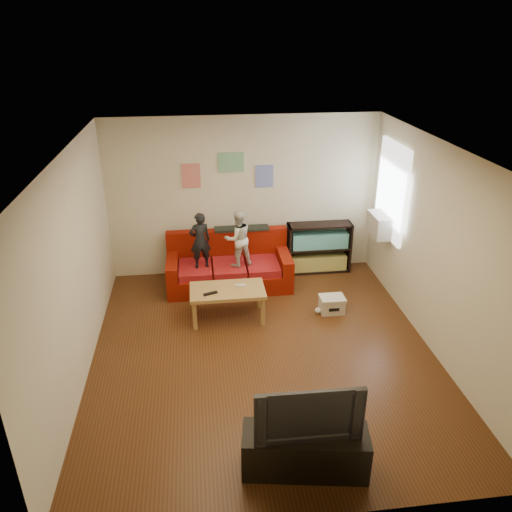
{
  "coord_description": "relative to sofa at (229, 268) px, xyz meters",
  "views": [
    {
      "loc": [
        -0.78,
        -5.44,
        4.0
      ],
      "look_at": [
        0.0,
        0.8,
        1.05
      ],
      "focal_mm": 35.0,
      "sensor_mm": 36.0,
      "label": 1
    }
  ],
  "objects": [
    {
      "name": "tv_stand",
      "position": [
        0.44,
        -3.95,
        -0.07
      ],
      "size": [
        1.26,
        0.59,
        0.46
      ],
      "primitive_type": "cube",
      "rotation": [
        0.0,
        0.0,
        -0.16
      ],
      "color": "black",
      "rests_on": "ground"
    },
    {
      "name": "coffee_table",
      "position": [
        -0.1,
        -1.08,
        0.12
      ],
      "size": [
        1.09,
        0.6,
        0.49
      ],
      "color": "#AB8244",
      "rests_on": "ground"
    },
    {
      "name": "bookshelf",
      "position": [
        1.6,
        0.31,
        0.09
      ],
      "size": [
        1.1,
        0.33,
        0.88
      ],
      "color": "black",
      "rests_on": "ground"
    },
    {
      "name": "remote",
      "position": [
        -0.35,
        -1.2,
        0.2
      ],
      "size": [
        0.21,
        0.12,
        0.02
      ],
      "primitive_type": "cube",
      "rotation": [
        0.0,
        0.0,
        0.35
      ],
      "color": "black",
      "rests_on": "coffee_table"
    },
    {
      "name": "artwork_right",
      "position": [
        0.66,
        0.49,
        1.4
      ],
      "size": [
        0.3,
        0.01,
        0.38
      ],
      "primitive_type": "cube",
      "color": "#727FCC",
      "rests_on": "room_shell"
    },
    {
      "name": "tissue",
      "position": [
        1.26,
        -1.12,
        -0.25
      ],
      "size": [
        0.11,
        0.11,
        0.09
      ],
      "primitive_type": "sphere",
      "rotation": [
        0.0,
        0.0,
        -0.15
      ],
      "color": "silver",
      "rests_on": "ground"
    },
    {
      "name": "window",
      "position": [
        2.53,
        -0.34,
        1.34
      ],
      "size": [
        0.04,
        1.08,
        1.48
      ],
      "primitive_type": "cube",
      "color": "white",
      "rests_on": "room_shell"
    },
    {
      "name": "sofa",
      "position": [
        0.0,
        0.0,
        0.0
      ],
      "size": [
        2.02,
        0.93,
        0.89
      ],
      "color": "maroon",
      "rests_on": "ground"
    },
    {
      "name": "child_b",
      "position": [
        0.15,
        -0.17,
        0.59
      ],
      "size": [
        0.54,
        0.47,
        0.93
      ],
      "primitive_type": "imported",
      "rotation": [
        0.0,
        0.0,
        3.43
      ],
      "color": "silver",
      "rests_on": "sofa"
    },
    {
      "name": "television",
      "position": [
        0.44,
        -3.95,
        0.45
      ],
      "size": [
        1.02,
        0.15,
        0.59
      ],
      "primitive_type": "imported",
      "rotation": [
        0.0,
        0.0,
        -0.02
      ],
      "color": "black",
      "rests_on": "tv_stand"
    },
    {
      "name": "artwork_center",
      "position": [
        0.11,
        0.49,
        1.65
      ],
      "size": [
        0.42,
        0.01,
        0.32
      ],
      "primitive_type": "cube",
      "color": "#72B27F",
      "rests_on": "room_shell"
    },
    {
      "name": "child_a",
      "position": [
        -0.45,
        -0.17,
        0.59
      ],
      "size": [
        0.38,
        0.29,
        0.92
      ],
      "primitive_type": "imported",
      "rotation": [
        0.0,
        0.0,
        3.36
      ],
      "color": "black",
      "rests_on": "sofa"
    },
    {
      "name": "artwork_left",
      "position": [
        -0.54,
        0.49,
        1.45
      ],
      "size": [
        0.3,
        0.01,
        0.4
      ],
      "primitive_type": "cube",
      "color": "#D87266",
      "rests_on": "room_shell"
    },
    {
      "name": "file_box",
      "position": [
        1.48,
        -1.1,
        -0.17
      ],
      "size": [
        0.37,
        0.28,
        0.26
      ],
      "color": "beige",
      "rests_on": "ground"
    },
    {
      "name": "game_controller",
      "position": [
        0.1,
        -1.03,
        0.21
      ],
      "size": [
        0.15,
        0.06,
        0.03
      ],
      "primitive_type": "cube",
      "rotation": [
        0.0,
        0.0,
        -0.14
      ],
      "color": "silver",
      "rests_on": "coffee_table"
    },
    {
      "name": "room_shell",
      "position": [
        0.31,
        -1.99,
        1.05
      ],
      "size": [
        4.52,
        5.02,
        2.72
      ],
      "color": "#4E2A12",
      "rests_on": "ground"
    },
    {
      "name": "ac_unit",
      "position": [
        2.41,
        -0.34,
        0.78
      ],
      "size": [
        0.28,
        0.55,
        0.35
      ],
      "primitive_type": "cube",
      "color": "#B7B2A3",
      "rests_on": "window"
    }
  ]
}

